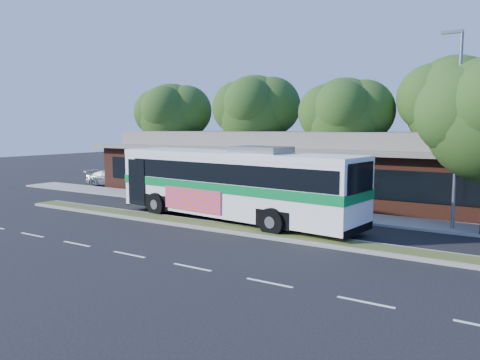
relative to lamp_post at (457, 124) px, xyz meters
The scene contains 12 objects.
ground 12.31m from the lamp_post, 147.90° to the right, with size 120.00×120.00×0.00m, color black.
median_strip 12.00m from the lamp_post, 150.55° to the right, with size 26.00×1.10×0.15m, color #424B1F.
sidewalk 10.73m from the lamp_post, behind, with size 44.00×2.60×0.12m, color gray.
parking_lot 28.28m from the lamp_post, behind, with size 14.00×12.00×0.01m, color black.
plaza_building 12.17m from the lamp_post, 143.84° to the left, with size 33.20×11.20×4.45m.
lamp_post is the anchor object (origin of this frame).
tree_bg_a 25.84m from the lamp_post, 159.27° to the left, with size 6.47×5.80×8.63m.
tree_bg_b 19.10m from the lamp_post, 147.83° to the left, with size 6.69×6.00×9.00m.
tree_bg_c 12.27m from the lamp_post, 131.77° to the left, with size 6.24×5.60×8.26m.
tree_bg_d 10.32m from the lamp_post, 96.28° to the left, with size 6.91×6.20×9.37m.
transit_bus 10.69m from the lamp_post, 159.54° to the right, with size 13.94×4.46×3.85m.
sedan 26.42m from the lamp_post, behind, with size 1.82×4.49×1.30m, color #B3B7BB.
Camera 1 is at (12.70, -17.22, 4.75)m, focal length 35.00 mm.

